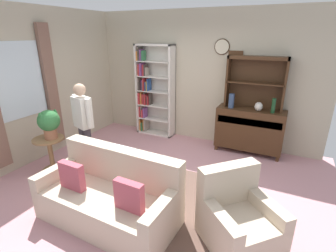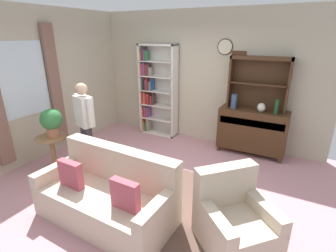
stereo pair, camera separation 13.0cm
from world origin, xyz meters
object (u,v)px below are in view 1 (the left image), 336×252
at_px(book_stack, 144,163).
at_px(vase_round, 259,107).
at_px(sideboard, 249,129).
at_px(person_reading, 83,122).
at_px(bottle_wine, 274,106).
at_px(coffee_table, 136,167).
at_px(bookshelf, 152,91).
at_px(potted_plant_small, 78,153).
at_px(potted_plant_large, 49,122).
at_px(vase_tall, 231,101).
at_px(sideboard_hutch, 256,75).
at_px(couch_floral, 110,198).
at_px(plant_stand, 50,151).
at_px(armchair_floral, 238,221).

bearing_deg(book_stack, vase_round, 56.44).
distance_m(sideboard, person_reading, 3.18).
bearing_deg(bottle_wine, coffee_table, -131.00).
bearing_deg(vase_round, bookshelf, 176.42).
xyz_separation_m(potted_plant_small, book_stack, (1.59, -0.21, 0.27)).
bearing_deg(potted_plant_large, bottle_wine, 33.28).
bearing_deg(bottle_wine, vase_round, 175.05).
xyz_separation_m(vase_tall, person_reading, (-2.05, -1.93, -0.15)).
bearing_deg(potted_plant_large, book_stack, 6.30).
height_order(sideboard_hutch, vase_round, sideboard_hutch).
bearing_deg(couch_floral, coffee_table, 96.74).
relative_size(bottle_wine, couch_floral, 0.15).
height_order(vase_round, book_stack, vase_round).
xyz_separation_m(person_reading, book_stack, (1.23, -0.08, -0.44)).
height_order(vase_round, plant_stand, vase_round).
bearing_deg(book_stack, armchair_floral, -16.39).
bearing_deg(vase_tall, coffee_table, -115.59).
relative_size(bottle_wine, plant_stand, 0.45).
distance_m(vase_tall, coffee_table, 2.35).
distance_m(vase_round, plant_stand, 3.89).
xyz_separation_m(armchair_floral, person_reading, (-2.75, 0.53, 0.62)).
relative_size(potted_plant_large, person_reading, 0.32).
bearing_deg(plant_stand, armchair_floral, -3.90).
bearing_deg(bookshelf, person_reading, -94.25).
height_order(sideboard_hutch, bottle_wine, sideboard_hutch).
distance_m(couch_floral, armchair_floral, 1.61).
bearing_deg(couch_floral, bookshelf, 109.04).
height_order(bookshelf, sideboard_hutch, bookshelf).
distance_m(bookshelf, potted_plant_large, 2.46).
height_order(sideboard, vase_tall, vase_tall).
relative_size(bookshelf, bottle_wine, 7.58).
relative_size(couch_floral, book_stack, 9.50).
bearing_deg(sideboard, potted_plant_large, -142.27).
relative_size(person_reading, coffee_table, 1.95).
relative_size(person_reading, book_stack, 8.10).
height_order(couch_floral, coffee_table, couch_floral).
height_order(sideboard, coffee_table, sideboard).
bearing_deg(book_stack, potted_plant_small, 172.32).
distance_m(sideboard, bottle_wine, 0.68).
relative_size(sideboard_hutch, potted_plant_small, 3.24).
xyz_separation_m(sideboard, coffee_table, (-1.36, -2.10, -0.16)).
distance_m(potted_plant_small, coffee_table, 1.47).
relative_size(vase_tall, book_stack, 1.48).
distance_m(couch_floral, coffee_table, 0.76).
xyz_separation_m(bookshelf, potted_plant_large, (-0.66, -2.36, -0.13)).
bearing_deg(bookshelf, sideboard, -2.11).
xyz_separation_m(sideboard_hutch, plant_stand, (-2.99, -2.42, -1.18)).
height_order(sideboard, plant_stand, sideboard).
xyz_separation_m(sideboard_hutch, bottle_wine, (0.39, -0.20, -0.50)).
bearing_deg(bottle_wine, vase_tall, 179.34).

